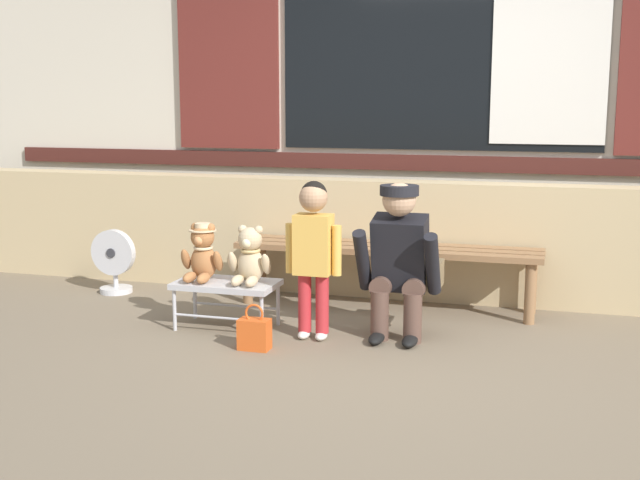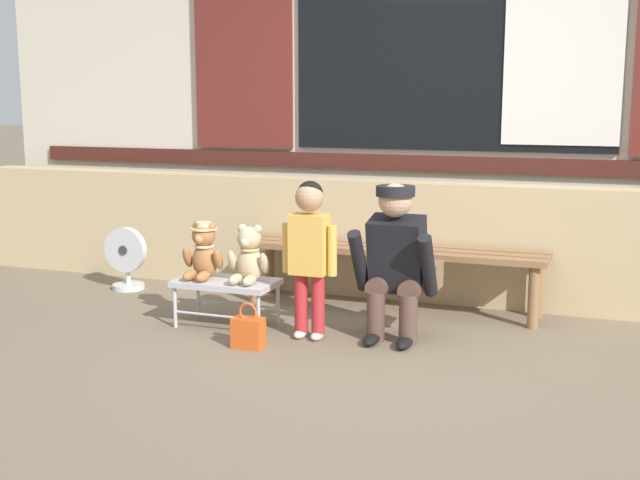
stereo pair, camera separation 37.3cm
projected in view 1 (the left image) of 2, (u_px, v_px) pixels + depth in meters
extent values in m
plane|color=#756651|center=(385.00, 356.00, 4.61)|extent=(60.00, 60.00, 0.00)
cube|color=tan|center=(426.00, 240.00, 5.88)|extent=(7.70, 0.25, 0.85)
cube|color=beige|center=(441.00, 45.00, 6.13)|extent=(7.85, 0.20, 3.66)
cube|color=#471E19|center=(436.00, 163.00, 6.17)|extent=(7.23, 0.04, 0.12)
cube|color=black|center=(439.00, 55.00, 6.04)|extent=(2.40, 0.03, 1.40)
cube|color=silver|center=(550.00, 53.00, 5.80)|extent=(0.81, 0.02, 1.29)
cube|color=maroon|center=(228.00, 58.00, 6.49)|extent=(0.84, 0.05, 1.43)
cube|color=#8E6642|center=(382.00, 252.00, 5.46)|extent=(2.10, 0.11, 0.04)
cube|color=#8E6642|center=(387.00, 248.00, 5.60)|extent=(2.10, 0.11, 0.04)
cube|color=#8E6642|center=(391.00, 245.00, 5.73)|extent=(2.10, 0.11, 0.04)
cylinder|color=#8E6642|center=(248.00, 275.00, 5.77)|extent=(0.07, 0.07, 0.40)
cylinder|color=#8E6642|center=(261.00, 267.00, 6.03)|extent=(0.07, 0.07, 0.40)
cylinder|color=#8E6642|center=(530.00, 294.00, 5.23)|extent=(0.07, 0.07, 0.40)
cylinder|color=#8E6642|center=(532.00, 284.00, 5.50)|extent=(0.07, 0.07, 0.40)
cube|color=#BCBCC1|center=(226.00, 284.00, 5.13)|extent=(0.64, 0.36, 0.04)
cylinder|color=#BCBCC1|center=(175.00, 310.00, 5.10)|extent=(0.02, 0.02, 0.26)
cylinder|color=#BCBCC1|center=(195.00, 299.00, 5.38)|extent=(0.02, 0.02, 0.26)
cylinder|color=#BCBCC1|center=(262.00, 317.00, 4.94)|extent=(0.02, 0.02, 0.26)
cylinder|color=#BCBCC1|center=(278.00, 305.00, 5.22)|extent=(0.02, 0.02, 0.26)
cylinder|color=#BCBCC1|center=(218.00, 318.00, 5.02)|extent=(0.58, 0.02, 0.02)
cylinder|color=#BCBCC1|center=(236.00, 306.00, 5.30)|extent=(0.58, 0.02, 0.02)
ellipsoid|color=#A86B3D|center=(204.00, 262.00, 5.17)|extent=(0.17, 0.14, 0.22)
sphere|color=#A86B3D|center=(203.00, 237.00, 5.13)|extent=(0.15, 0.15, 0.15)
sphere|color=#E1955B|center=(199.00, 240.00, 5.09)|extent=(0.06, 0.06, 0.06)
sphere|color=#A86B3D|center=(195.00, 227.00, 5.15)|extent=(0.06, 0.06, 0.06)
ellipsoid|color=#A86B3D|center=(186.00, 259.00, 5.17)|extent=(0.06, 0.11, 0.16)
ellipsoid|color=#A86B3D|center=(190.00, 277.00, 5.09)|extent=(0.06, 0.15, 0.06)
sphere|color=#A86B3D|center=(211.00, 228.00, 5.12)|extent=(0.06, 0.06, 0.06)
ellipsoid|color=#A86B3D|center=(218.00, 261.00, 5.11)|extent=(0.06, 0.11, 0.16)
ellipsoid|color=#A86B3D|center=(203.00, 278.00, 5.06)|extent=(0.06, 0.15, 0.06)
torus|color=beige|center=(203.00, 248.00, 5.15)|extent=(0.13, 0.13, 0.02)
cylinder|color=beige|center=(203.00, 230.00, 5.13)|extent=(0.17, 0.17, 0.01)
cylinder|color=beige|center=(203.00, 227.00, 5.13)|extent=(0.10, 0.10, 0.04)
ellipsoid|color=#CCB289|center=(251.00, 265.00, 5.08)|extent=(0.17, 0.14, 0.22)
sphere|color=#CCB289|center=(250.00, 239.00, 5.05)|extent=(0.15, 0.15, 0.15)
sphere|color=#FFEEBB|center=(247.00, 243.00, 5.00)|extent=(0.06, 0.06, 0.06)
sphere|color=#CCB289|center=(243.00, 229.00, 5.06)|extent=(0.06, 0.06, 0.06)
ellipsoid|color=#CCB289|center=(233.00, 262.00, 5.08)|extent=(0.06, 0.11, 0.16)
ellipsoid|color=#CCB289|center=(237.00, 280.00, 5.00)|extent=(0.06, 0.15, 0.06)
sphere|color=#CCB289|center=(258.00, 230.00, 5.03)|extent=(0.06, 0.06, 0.06)
ellipsoid|color=#CCB289|center=(266.00, 264.00, 5.02)|extent=(0.06, 0.11, 0.16)
ellipsoid|color=#CCB289|center=(252.00, 281.00, 4.98)|extent=(0.06, 0.15, 0.06)
torus|color=#D6B775|center=(251.00, 250.00, 5.06)|extent=(0.13, 0.13, 0.02)
cylinder|color=#B7282D|center=(305.00, 302.00, 4.93)|extent=(0.08, 0.08, 0.36)
ellipsoid|color=silver|center=(304.00, 334.00, 4.94)|extent=(0.07, 0.12, 0.05)
cylinder|color=#B7282D|center=(322.00, 304.00, 4.90)|extent=(0.08, 0.08, 0.36)
ellipsoid|color=silver|center=(321.00, 336.00, 4.91)|extent=(0.07, 0.12, 0.05)
cube|color=#EAB24C|center=(313.00, 244.00, 4.85)|extent=(0.22, 0.15, 0.36)
cylinder|color=#EAB24C|center=(290.00, 248.00, 4.90)|extent=(0.06, 0.06, 0.30)
cylinder|color=#EAB24C|center=(337.00, 251.00, 4.82)|extent=(0.06, 0.06, 0.30)
sphere|color=tan|center=(313.00, 198.00, 4.80)|extent=(0.17, 0.17, 0.17)
sphere|color=black|center=(314.00, 194.00, 4.81)|extent=(0.16, 0.16, 0.16)
cylinder|color=brown|center=(380.00, 315.00, 4.90)|extent=(0.11, 0.11, 0.30)
cylinder|color=brown|center=(385.00, 283.00, 5.00)|extent=(0.13, 0.32, 0.13)
ellipsoid|color=black|center=(377.00, 338.00, 4.85)|extent=(0.09, 0.20, 0.06)
cylinder|color=brown|center=(413.00, 318.00, 4.85)|extent=(0.11, 0.11, 0.30)
cylinder|color=brown|center=(417.00, 285.00, 4.95)|extent=(0.13, 0.32, 0.13)
ellipsoid|color=black|center=(410.00, 341.00, 4.79)|extent=(0.09, 0.20, 0.06)
cube|color=black|center=(401.00, 253.00, 4.91)|extent=(0.32, 0.30, 0.47)
cylinder|color=black|center=(363.00, 260.00, 4.88)|extent=(0.08, 0.28, 0.40)
cylinder|color=black|center=(433.00, 264.00, 4.77)|extent=(0.08, 0.28, 0.40)
sphere|color=tan|center=(399.00, 200.00, 4.79)|extent=(0.20, 0.20, 0.20)
cylinder|color=black|center=(399.00, 190.00, 4.78)|extent=(0.23, 0.23, 0.06)
cube|color=brown|center=(434.00, 274.00, 4.97)|extent=(0.10, 0.22, 0.16)
cube|color=#DB561E|center=(254.00, 334.00, 4.72)|extent=(0.18, 0.11, 0.18)
torus|color=#DB561E|center=(254.00, 313.00, 4.70)|extent=(0.11, 0.01, 0.11)
cylinder|color=silver|center=(116.00, 290.00, 6.11)|extent=(0.24, 0.24, 0.04)
cylinder|color=silver|center=(116.00, 281.00, 6.10)|extent=(0.04, 0.04, 0.10)
cylinder|color=silver|center=(113.00, 252.00, 6.04)|extent=(0.34, 0.06, 0.34)
cylinder|color=#333338|center=(113.00, 252.00, 6.04)|extent=(0.07, 0.08, 0.07)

